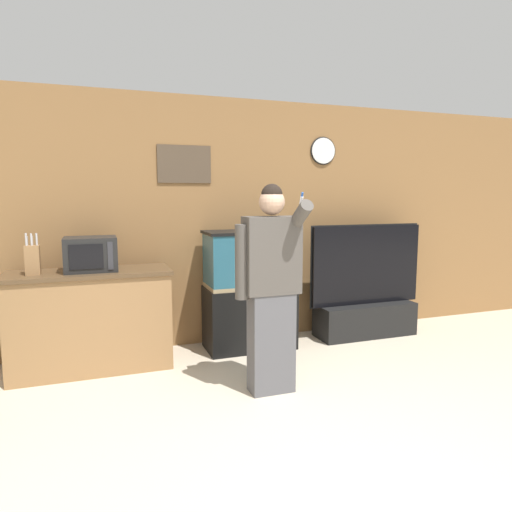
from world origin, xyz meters
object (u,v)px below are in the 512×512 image
aquarium_on_stand (249,290)px  counter_island (91,320)px  knife_block (33,259)px  tv_on_stand (365,304)px  microwave (91,254)px  person_standing (271,286)px

aquarium_on_stand → counter_island: bearing=-177.1°
knife_block → tv_on_stand: bearing=1.6°
microwave → aquarium_on_stand: bearing=2.7°
tv_on_stand → person_standing: person_standing is taller
counter_island → microwave: microwave is taller
aquarium_on_stand → tv_on_stand: (1.38, -0.03, -0.25)m
person_standing → aquarium_on_stand: bearing=80.1°
aquarium_on_stand → tv_on_stand: 1.40m
counter_island → tv_on_stand: tv_on_stand is taller
knife_block → person_standing: size_ratio=0.21×
knife_block → tv_on_stand: knife_block is taller
tv_on_stand → microwave: bearing=-179.3°
knife_block → person_standing: person_standing is taller
counter_island → aquarium_on_stand: size_ratio=1.16×
knife_block → counter_island: bearing=6.5°
tv_on_stand → knife_block: bearing=-178.4°
person_standing → tv_on_stand: bearing=33.7°
person_standing → microwave: bearing=143.0°
knife_block → aquarium_on_stand: bearing=3.7°
tv_on_stand → person_standing: bearing=-146.3°
knife_block → person_standing: 2.05m
microwave → tv_on_stand: size_ratio=0.33×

